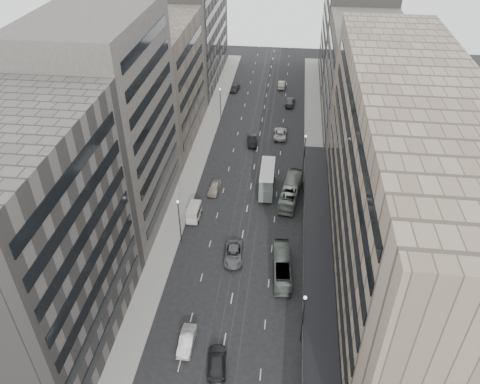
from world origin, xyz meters
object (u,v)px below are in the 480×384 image
at_px(double_decker, 267,179).
at_px(pedestrian, 305,353).
at_px(panel_van, 194,212).
at_px(sedan_2, 233,254).
at_px(bus_near, 282,266).
at_px(sedan_1, 187,341).
at_px(bus_far, 291,191).

relative_size(double_decker, pedestrian, 4.65).
relative_size(panel_van, sedan_2, 0.70).
distance_m(bus_near, double_decker, 21.48).
bearing_deg(sedan_1, panel_van, 99.07).
xyz_separation_m(panel_van, sedan_1, (4.07, -25.41, -0.63)).
relative_size(bus_far, panel_van, 2.79).
relative_size(sedan_1, sedan_2, 0.83).
bearing_deg(pedestrian, bus_near, -118.46).
height_order(double_decker, panel_van, double_decker).
bearing_deg(double_decker, sedan_2, -102.21).
relative_size(bus_far, double_decker, 1.32).
relative_size(double_decker, panel_van, 2.12).
distance_m(bus_near, panel_van, 19.19).
xyz_separation_m(bus_far, panel_van, (-16.30, -7.91, -0.19)).
xyz_separation_m(double_decker, sedan_2, (-3.87, -18.70, -1.80)).
bearing_deg(sedan_2, bus_near, -21.98).
height_order(bus_far, panel_van, bus_far).
distance_m(double_decker, pedestrian, 36.31).
height_order(panel_van, sedan_2, panel_van).
height_order(double_decker, sedan_1, double_decker).
distance_m(bus_near, pedestrian, 14.85).
bearing_deg(sedan_1, sedan_2, 76.79).
relative_size(bus_near, pedestrian, 5.31).
xyz_separation_m(bus_far, sedan_1, (-12.22, -33.32, -0.82)).
distance_m(double_decker, sedan_1, 36.12).
bearing_deg(panel_van, bus_far, 27.10).
height_order(bus_far, pedestrian, bus_far).
bearing_deg(pedestrian, bus_far, -127.33).
relative_size(panel_van, pedestrian, 2.20).
bearing_deg(pedestrian, panel_van, -95.48).
relative_size(bus_far, sedan_2, 1.96).
distance_m(panel_van, pedestrian, 31.97).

